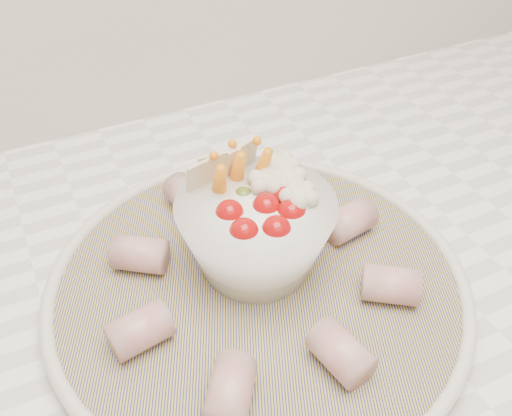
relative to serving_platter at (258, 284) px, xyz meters
name	(u,v)px	position (x,y,z in m)	size (l,w,h in m)	color
serving_platter	(258,284)	(0.00, 0.00, 0.00)	(0.48, 0.48, 0.02)	navy
veggie_bowl	(257,229)	(0.01, 0.02, 0.04)	(0.14, 0.14, 0.10)	white
cured_meat_rolls	(257,269)	(0.00, 0.00, 0.02)	(0.27, 0.27, 0.03)	#AB4E54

